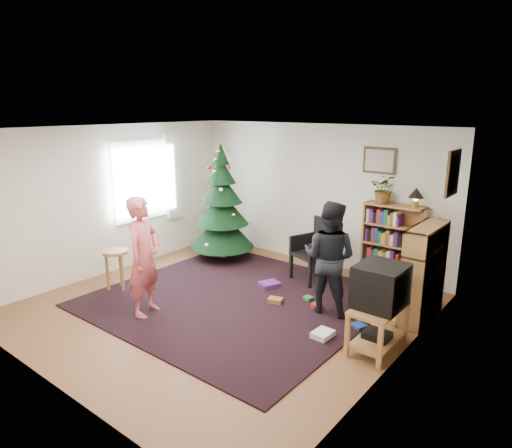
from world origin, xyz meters
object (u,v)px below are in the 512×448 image
Objects in this scene: stool at (116,259)px; picture_back at (380,160)px; tv_stand at (378,324)px; potted_plant at (385,189)px; table_lamp at (416,194)px; person_by_chair at (329,258)px; bookshelf_back at (393,244)px; christmas_tree at (222,212)px; bookshelf_right at (424,272)px; crt_tv at (380,286)px; picture_right at (453,173)px; armchair at (316,247)px; person_standing at (144,257)px.

picture_back is at bearing 47.03° from stool.
picture_back is at bearing 115.80° from tv_stand.
tv_stand is 2.57m from potted_plant.
person_by_chair is at bearing -110.48° from table_lamp.
table_lamp reaches higher than bookshelf_back.
christmas_tree reaches higher than bookshelf_right.
bookshelf_right is 2.28× the size of crt_tv.
picture_right is 0.99m from table_lamp.
table_lamp is (-0.52, 0.96, 0.84)m from bookshelf_right.
tv_stand is 1.21m from person_by_chair.
crt_tv is at bearing -99.83° from picture_right.
christmas_tree reaches higher than crt_tv.
stool is at bearing -132.97° from picture_back.
crt_tv reaches higher than tv_stand.
bookshelf_back is at bearing 14.39° from christmas_tree.
table_lamp reaches higher than person_by_chair.
christmas_tree is at bearing -164.62° from potted_plant.
stool is at bearing -113.42° from armchair.
picture_right is 0.46× the size of bookshelf_right.
table_lamp is at bearing 0.00° from bookshelf_back.
picture_back is 0.33× the size of person_standing.
bookshelf_back is (2.98, 0.76, -0.23)m from christmas_tree.
tv_stand is 0.52× the size of person_by_chair.
bookshelf_back is 1.28× the size of armchair.
picture_right reaches higher than table_lamp.
bookshelf_back is at bearing 42.22° from stool.
bookshelf_right is at bearing 25.95° from stool.
christmas_tree is at bearing 160.32° from tv_stand.
christmas_tree is 2.11× the size of armchair.
bookshelf_right is at bearing -110.28° from picture_right.
potted_plant is 1.53× the size of table_lamp.
person_standing is 1.05× the size of person_by_chair.
bookshelf_back is 1.59× the size of tv_stand.
picture_right is 0.92× the size of stool.
stool is at bearing -150.82° from picture_right.
potted_plant is (-1.15, 0.59, -0.42)m from picture_right.
picture_back reaches higher than christmas_tree.
christmas_tree is at bearing -23.06° from person_by_chair.
bookshelf_right is at bearing -43.18° from potted_plant.
person_by_chair is (-0.28, -1.54, 0.12)m from bookshelf_back.
tv_stand is 0.50× the size of person_standing.
christmas_tree is 3.42m from table_lamp.
person_by_chair is (0.77, -0.95, 0.24)m from armchair.
picture_back reaches higher than potted_plant.
person_standing is at bearing -13.48° from stool.
table_lamp reaches higher than tv_stand.
armchair is at bearing 139.44° from crt_tv.
person_by_chair reaches higher than bookshelf_right.
picture_right is at bearing -27.10° from potted_plant.
tv_stand is at bearing 144.20° from person_by_chair.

